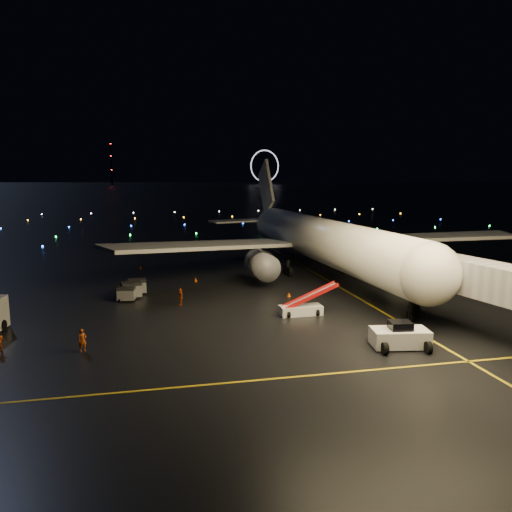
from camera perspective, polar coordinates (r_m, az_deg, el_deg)
The scene contains 18 objects.
ground at distance 342.06m, azimuth -10.56°, elevation 6.73°, with size 2000.00×2000.00×0.00m, color black.
lane_centre at distance 62.78m, azimuth 9.82°, elevation -3.71°, with size 0.25×80.00×0.02m, color gold.
lane_cross at distance 35.09m, azimuth -0.92°, elevation -14.10°, with size 60.00×0.25×0.02m, color gold.
airliner at distance 71.89m, azimuth 6.51°, elevation 4.77°, with size 59.34×56.38×16.81m, color white, non-canonical shape.
pushback_tug at distance 42.77m, azimuth 16.12°, elevation -8.59°, with size 4.56×2.39×2.17m, color silver.
belt_loader at distance 50.42m, azimuth 5.14°, elevation -5.05°, with size 6.23×1.70×3.02m, color silver, non-canonical shape.
crew_a at distance 42.49m, azimuth -19.22°, elevation -9.08°, with size 0.68×0.45×1.87m, color #DE5318.
crew_c at distance 54.67m, azimuth -8.60°, elevation -4.64°, with size 1.06×0.44×1.81m, color #DE5318.
safety_cone_0 at distance 58.03m, azimuth 3.78°, elevation -4.41°, with size 0.45×0.45×0.51m, color #F75000.
safety_cone_1 at distance 67.16m, azimuth 1.28°, elevation -2.51°, with size 0.45×0.45×0.51m, color #F75000.
safety_cone_2 at distance 66.65m, azimuth -6.92°, elevation -2.68°, with size 0.43×0.43×0.49m, color #F75000.
safety_cone_3 at distance 76.48m, azimuth -13.08°, elevation -1.31°, with size 0.43×0.43×0.49m, color #F75000.
ferris_wheel at distance 782.98m, azimuth 1.01°, elevation 10.09°, with size 50.00×4.00×52.00m, color black, non-canonical shape.
radio_mast at distance 783.30m, azimuth -16.22°, elevation 10.17°, with size 1.80×1.80×64.00m, color black.
taxiway_lights at distance 148.66m, azimuth -7.97°, elevation 3.83°, with size 164.00×92.00×0.36m, color black, non-canonical shape.
baggage_cart_0 at distance 58.77m, azimuth -14.06°, elevation -3.81°, with size 2.20×1.54×1.87m, color gray.
baggage_cart_1 at distance 57.59m, azimuth -14.59°, elevation -4.24°, with size 1.87×1.31×1.59m, color gray.
baggage_cart_2 at distance 60.77m, azimuth -13.42°, elevation -3.42°, with size 2.06×1.44×1.75m, color gray.
Camera 1 is at (-11.39, -41.58, 13.90)m, focal length 35.00 mm.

